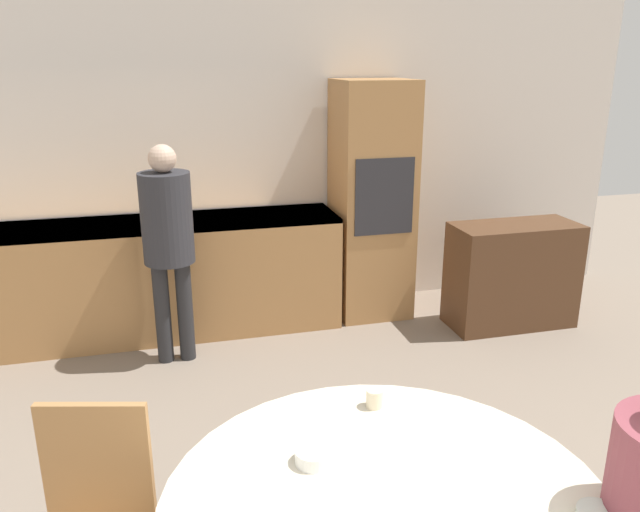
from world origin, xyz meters
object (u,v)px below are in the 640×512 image
(sideboard, at_px, (512,275))
(person_standing, at_px, (168,232))
(oven_unit, at_px, (372,201))
(bowl_near, at_px, (314,456))
(cup, at_px, (374,398))

(sideboard, height_order, person_standing, person_standing)
(oven_unit, xyz_separation_m, sideboard, (1.01, -0.56, -0.54))
(person_standing, height_order, bowl_near, person_standing)
(oven_unit, distance_m, bowl_near, 3.21)
(person_standing, distance_m, cup, 2.27)
(person_standing, bearing_deg, bowl_near, -80.46)
(oven_unit, height_order, cup, oven_unit)
(oven_unit, distance_m, cup, 2.83)
(oven_unit, bearing_deg, cup, -108.93)
(oven_unit, height_order, person_standing, oven_unit)
(oven_unit, relative_size, sideboard, 1.92)
(person_standing, xyz_separation_m, bowl_near, (0.41, -2.44, -0.18))
(oven_unit, relative_size, person_standing, 1.24)
(sideboard, xyz_separation_m, cup, (-1.93, -2.11, 0.37))
(oven_unit, bearing_deg, bowl_near, -112.71)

